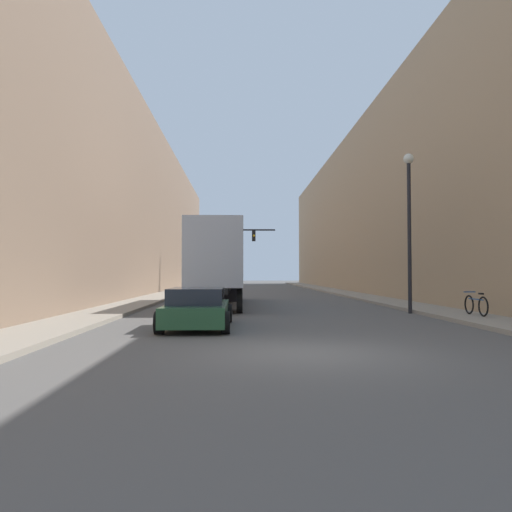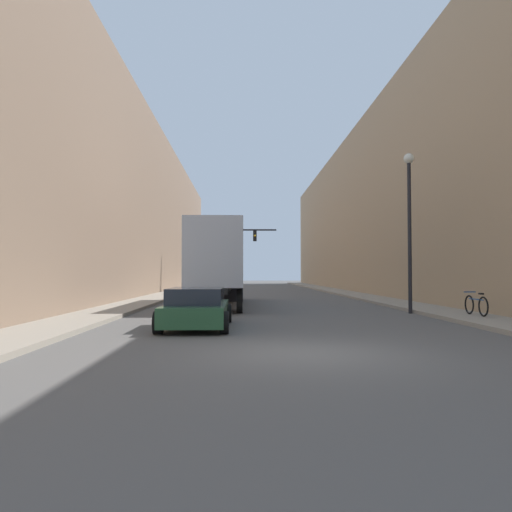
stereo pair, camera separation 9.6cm
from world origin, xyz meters
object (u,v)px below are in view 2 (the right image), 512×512
Objects in this scene: street_lamp at (409,210)px; sedan_car at (197,308)px; traffic_signal_gantry at (215,245)px; semi_truck at (220,263)px; parked_bicycle at (476,305)px.

sedan_car is at bearing -148.44° from street_lamp.
semi_truck is at bearing -86.11° from traffic_signal_gantry.
street_lamp reaches higher than sedan_car.
parked_bicycle is at bearing -61.37° from street_lamp.
sedan_car is 0.67× the size of street_lamp.
street_lamp reaches higher than parked_bicycle.
sedan_car is 26.75m from traffic_signal_gantry.
sedan_car is at bearing -166.15° from parked_bicycle.
street_lamp is at bearing 118.63° from parked_bicycle.
semi_truck is 1.84× the size of street_lamp.
traffic_signal_gantry reaches higher than sedan_car.
semi_truck reaches higher than parked_bicycle.
sedan_car is 10.31m from parked_bicycle.
sedan_car reaches higher than parked_bicycle.
parked_bicycle is (9.79, -8.02, -1.70)m from semi_truck.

